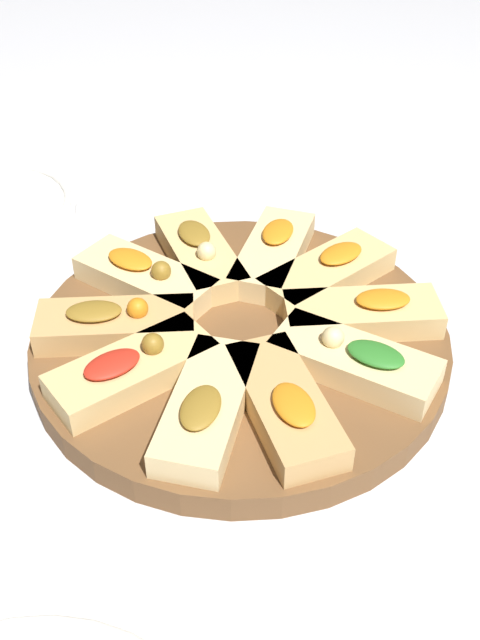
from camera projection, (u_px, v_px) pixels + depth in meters
name	position (u px, v px, depth m)	size (l,w,h in m)	color
ground_plane	(240.00, 351.00, 0.60)	(3.00, 3.00, 0.00)	silver
serving_board	(240.00, 341.00, 0.60)	(0.33, 0.33, 0.02)	brown
focaccia_slice_0	(115.00, 323.00, 0.58)	(0.06, 0.13, 0.03)	tan
focaccia_slice_1	(132.00, 369.00, 0.54)	(0.10, 0.13, 0.03)	#DBB775
focaccia_slice_2	(207.00, 406.00, 0.51)	(0.13, 0.09, 0.03)	#E5C689
focaccia_slice_3	(285.00, 404.00, 0.51)	(0.13, 0.07, 0.03)	tan
focaccia_slice_4	(355.00, 360.00, 0.54)	(0.11, 0.12, 0.03)	#E5C689
focaccia_slice_5	(363.00, 313.00, 0.59)	(0.06, 0.12, 0.03)	#DBB775
focaccia_slice_6	(328.00, 272.00, 0.63)	(0.10, 0.13, 0.03)	#DBB775
focaccia_slice_7	(273.00, 253.00, 0.65)	(0.13, 0.10, 0.03)	#E5C689
focaccia_slice_8	(200.00, 254.00, 0.65)	(0.13, 0.07, 0.03)	#DBB775
focaccia_slice_9	(145.00, 277.00, 0.62)	(0.12, 0.12, 0.03)	#E5C689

